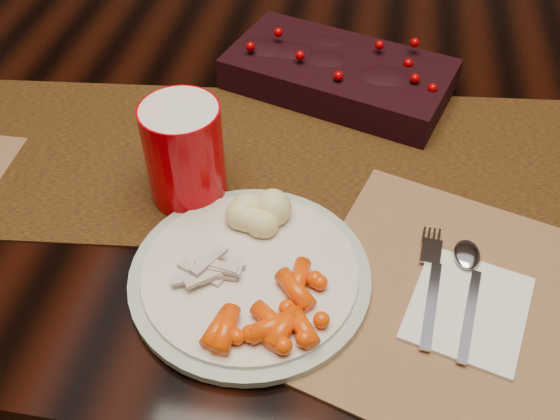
% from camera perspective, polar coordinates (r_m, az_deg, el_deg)
% --- Properties ---
extents(floor, '(5.00, 5.00, 0.00)m').
position_cam_1_polar(floor, '(1.49, 2.55, -15.11)').
color(floor, black).
rests_on(floor, ground).
extents(dining_table, '(1.80, 1.00, 0.75)m').
position_cam_1_polar(dining_table, '(1.18, 3.14, -6.17)').
color(dining_table, black).
rests_on(dining_table, floor).
extents(table_runner, '(1.59, 0.49, 0.00)m').
position_cam_1_polar(table_runner, '(0.83, 6.69, 4.18)').
color(table_runner, '#533413').
rests_on(table_runner, dining_table).
extents(centerpiece, '(0.36, 0.25, 0.06)m').
position_cam_1_polar(centerpiece, '(0.95, 5.41, 12.67)').
color(centerpiece, black).
rests_on(centerpiece, table_runner).
extents(placemat_main, '(0.52, 0.44, 0.00)m').
position_cam_1_polar(placemat_main, '(0.70, 21.26, -10.21)').
color(placemat_main, brown).
rests_on(placemat_main, dining_table).
extents(dinner_plate, '(0.27, 0.27, 0.01)m').
position_cam_1_polar(dinner_plate, '(0.69, -2.76, -5.91)').
color(dinner_plate, beige).
rests_on(dinner_plate, placemat_main).
extents(baby_carrots, '(0.14, 0.12, 0.02)m').
position_cam_1_polar(baby_carrots, '(0.64, -0.73, -8.63)').
color(baby_carrots, '#F64403').
rests_on(baby_carrots, dinner_plate).
extents(mashed_potatoes, '(0.09, 0.08, 0.04)m').
position_cam_1_polar(mashed_potatoes, '(0.71, -2.34, -0.32)').
color(mashed_potatoes, beige).
rests_on(mashed_potatoes, dinner_plate).
extents(turkey_shreds, '(0.07, 0.07, 0.01)m').
position_cam_1_polar(turkey_shreds, '(0.67, -6.44, -5.80)').
color(turkey_shreds, tan).
rests_on(turkey_shreds, dinner_plate).
extents(napkin, '(0.15, 0.16, 0.00)m').
position_cam_1_polar(napkin, '(0.69, 16.84, -8.56)').
color(napkin, white).
rests_on(napkin, placemat_main).
extents(fork, '(0.04, 0.15, 0.00)m').
position_cam_1_polar(fork, '(0.69, 13.66, -7.13)').
color(fork, white).
rests_on(fork, napkin).
extents(spoon, '(0.06, 0.15, 0.00)m').
position_cam_1_polar(spoon, '(0.70, 16.87, -7.45)').
color(spoon, silver).
rests_on(spoon, napkin).
extents(red_cup, '(0.12, 0.12, 0.13)m').
position_cam_1_polar(red_cup, '(0.75, -8.72, 5.15)').
color(red_cup, '#B60007').
rests_on(red_cup, placemat_main).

